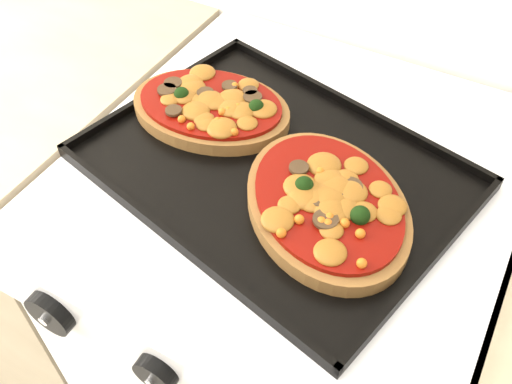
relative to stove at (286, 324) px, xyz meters
The scene contains 7 objects.
stove is the anchor object (origin of this frame).
control_panel 0.51m from the stove, 90.00° to the right, with size 0.60×0.02×0.09m, color white.
knob_left 0.55m from the stove, 116.87° to the right, with size 0.06×0.06×0.02m, color black.
knob_center 0.52m from the stove, 92.07° to the right, with size 0.05×0.05×0.02m, color black.
baking_tray 0.47m from the stove, 115.81° to the right, with size 0.48×0.35×0.02m, color black.
pizza_left 0.50m from the stove, behind, with size 0.24×0.16×0.03m, color olive, non-canonical shape.
pizza_right 0.49m from the stove, 45.95° to the right, with size 0.25×0.19×0.04m, color olive, non-canonical shape.
Camera 1 is at (0.24, 1.18, 1.46)m, focal length 40.00 mm.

